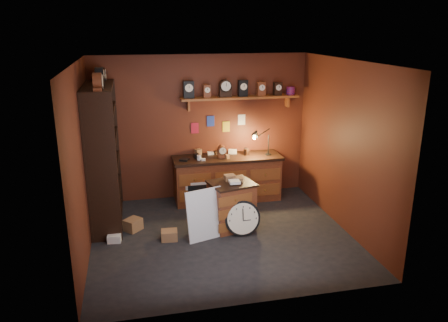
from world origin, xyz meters
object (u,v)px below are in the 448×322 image
workbench (227,176)px  shelving_unit (101,150)px  low_cabinet (232,203)px  big_round_clock (242,218)px

workbench → shelving_unit: bearing=-167.4°
low_cabinet → big_round_clock: size_ratio=1.53×
shelving_unit → low_cabinet: shelving_unit is taller
shelving_unit → big_round_clock: 2.54m
workbench → big_round_clock: (-0.09, -1.50, -0.19)m
workbench → big_round_clock: 1.52m
workbench → low_cabinet: size_ratio=2.33×
low_cabinet → workbench: bearing=66.9°
shelving_unit → low_cabinet: bearing=-19.5°
shelving_unit → workbench: size_ratio=1.27×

